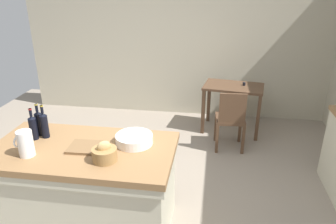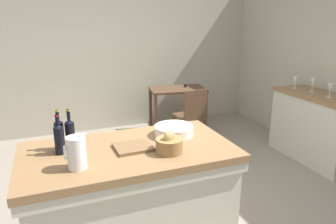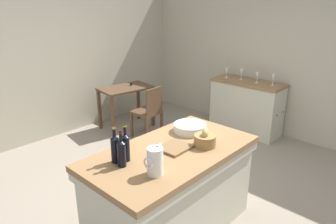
{
  "view_description": "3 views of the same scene",
  "coord_description": "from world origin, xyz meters",
  "px_view_note": "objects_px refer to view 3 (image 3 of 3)",
  "views": [
    {
      "loc": [
        0.65,
        -2.89,
        2.3
      ],
      "look_at": [
        0.16,
        0.38,
        0.91
      ],
      "focal_mm": 34.36,
      "sensor_mm": 36.0,
      "label": 1
    },
    {
      "loc": [
        -1.03,
        -2.74,
        1.88
      ],
      "look_at": [
        0.14,
        0.29,
        0.9
      ],
      "focal_mm": 33.46,
      "sensor_mm": 36.0,
      "label": 2
    },
    {
      "loc": [
        -2.41,
        -2.24,
        2.18
      ],
      "look_at": [
        0.11,
        0.11,
        0.96
      ],
      "focal_mm": 33.01,
      "sensor_mm": 36.0,
      "label": 3
    }
  ],
  "objects_px": {
    "bread_basket": "(205,140)",
    "wine_bottle_green": "(121,153)",
    "wine_glass_left": "(257,76)",
    "wine_glass_middle": "(242,72)",
    "wine_bottle_dark": "(126,147)",
    "wine_glass_right": "(227,71)",
    "wine_bottle_amber": "(115,148)",
    "writing_desk": "(126,94)",
    "wine_glass_far_left": "(273,78)",
    "cutting_board": "(175,147)",
    "wooden_chair": "(149,111)",
    "side_cabinet": "(246,107)",
    "wash_bowl": "(190,128)",
    "island_table": "(172,187)",
    "pitcher": "(155,161)"
  },
  "relations": [
    {
      "from": "bread_basket",
      "to": "wine_bottle_green",
      "type": "bearing_deg",
      "value": 160.83
    },
    {
      "from": "wine_glass_left",
      "to": "wine_glass_middle",
      "type": "relative_size",
      "value": 0.95
    },
    {
      "from": "wine_bottle_dark",
      "to": "wine_bottle_green",
      "type": "distance_m",
      "value": 0.1
    },
    {
      "from": "wine_bottle_green",
      "to": "wine_glass_right",
      "type": "xyz_separation_m",
      "value": [
        3.23,
        1.07,
        0.03
      ]
    },
    {
      "from": "wine_bottle_amber",
      "to": "wine_bottle_green",
      "type": "bearing_deg",
      "value": -94.47
    },
    {
      "from": "bread_basket",
      "to": "wine_glass_left",
      "type": "distance_m",
      "value": 2.59
    },
    {
      "from": "writing_desk",
      "to": "wine_glass_right",
      "type": "xyz_separation_m",
      "value": [
        1.27,
        -1.26,
        0.4
      ]
    },
    {
      "from": "wine_bottle_green",
      "to": "wine_glass_far_left",
      "type": "relative_size",
      "value": 1.67
    },
    {
      "from": "wine_bottle_dark",
      "to": "cutting_board",
      "type": "bearing_deg",
      "value": -18.75
    },
    {
      "from": "wine_glass_middle",
      "to": "wine_glass_far_left",
      "type": "bearing_deg",
      "value": -90.74
    },
    {
      "from": "wine_glass_far_left",
      "to": "wine_glass_left",
      "type": "relative_size",
      "value": 1.04
    },
    {
      "from": "cutting_board",
      "to": "wine_bottle_amber",
      "type": "distance_m",
      "value": 0.58
    },
    {
      "from": "wine_bottle_amber",
      "to": "wooden_chair",
      "type": "bearing_deg",
      "value": 40.06
    },
    {
      "from": "side_cabinet",
      "to": "writing_desk",
      "type": "height_order",
      "value": "side_cabinet"
    },
    {
      "from": "wash_bowl",
      "to": "bread_basket",
      "type": "relative_size",
      "value": 1.63
    },
    {
      "from": "wine_bottle_dark",
      "to": "wooden_chair",
      "type": "bearing_deg",
      "value": 42.02
    },
    {
      "from": "bread_basket",
      "to": "wine_bottle_amber",
      "type": "relative_size",
      "value": 0.66
    },
    {
      "from": "island_table",
      "to": "writing_desk",
      "type": "bearing_deg",
      "value": 59.27
    },
    {
      "from": "wooden_chair",
      "to": "wine_glass_right",
      "type": "xyz_separation_m",
      "value": [
        1.32,
        -0.62,
        0.56
      ]
    },
    {
      "from": "wine_bottle_dark",
      "to": "wine_bottle_amber",
      "type": "xyz_separation_m",
      "value": [
        -0.08,
        0.04,
        -0.0
      ]
    },
    {
      "from": "writing_desk",
      "to": "island_table",
      "type": "bearing_deg",
      "value": -120.73
    },
    {
      "from": "wine_glass_left",
      "to": "wine_bottle_amber",
      "type": "bearing_deg",
      "value": -172.95
    },
    {
      "from": "wine_glass_right",
      "to": "wash_bowl",
      "type": "bearing_deg",
      "value": -155.84
    },
    {
      "from": "wooden_chair",
      "to": "wash_bowl",
      "type": "height_order",
      "value": "wash_bowl"
    },
    {
      "from": "island_table",
      "to": "wash_bowl",
      "type": "relative_size",
      "value": 4.86
    },
    {
      "from": "island_table",
      "to": "side_cabinet",
      "type": "distance_m",
      "value": 2.85
    },
    {
      "from": "cutting_board",
      "to": "wine_bottle_green",
      "type": "height_order",
      "value": "wine_bottle_green"
    },
    {
      "from": "cutting_board",
      "to": "wine_bottle_amber",
      "type": "height_order",
      "value": "wine_bottle_amber"
    },
    {
      "from": "island_table",
      "to": "cutting_board",
      "type": "distance_m",
      "value": 0.42
    },
    {
      "from": "writing_desk",
      "to": "wine_bottle_dark",
      "type": "distance_m",
      "value": 2.97
    },
    {
      "from": "island_table",
      "to": "wine_glass_middle",
      "type": "distance_m",
      "value": 2.98
    },
    {
      "from": "island_table",
      "to": "writing_desk",
      "type": "xyz_separation_m",
      "value": [
        1.45,
        2.43,
        0.16
      ]
    },
    {
      "from": "wine_bottle_amber",
      "to": "bread_basket",
      "type": "bearing_deg",
      "value": -25.32
    },
    {
      "from": "wine_bottle_dark",
      "to": "wine_bottle_amber",
      "type": "height_order",
      "value": "wine_bottle_dark"
    },
    {
      "from": "wine_glass_left",
      "to": "wine_glass_middle",
      "type": "xyz_separation_m",
      "value": [
        0.03,
        0.32,
        0.01
      ]
    },
    {
      "from": "wash_bowl",
      "to": "wine_glass_right",
      "type": "relative_size",
      "value": 1.93
    },
    {
      "from": "side_cabinet",
      "to": "writing_desk",
      "type": "bearing_deg",
      "value": 127.91
    },
    {
      "from": "cutting_board",
      "to": "wine_glass_left",
      "type": "xyz_separation_m",
      "value": [
        2.71,
        0.6,
        0.14
      ]
    },
    {
      "from": "island_table",
      "to": "wine_glass_middle",
      "type": "xyz_separation_m",
      "value": [
        2.78,
        0.91,
        0.57
      ]
    },
    {
      "from": "writing_desk",
      "to": "pitcher",
      "type": "height_order",
      "value": "pitcher"
    },
    {
      "from": "pitcher",
      "to": "wine_bottle_amber",
      "type": "bearing_deg",
      "value": 102.95
    },
    {
      "from": "wine_glass_far_left",
      "to": "wine_glass_middle",
      "type": "height_order",
      "value": "wine_glass_middle"
    },
    {
      "from": "wooden_chair",
      "to": "wash_bowl",
      "type": "bearing_deg",
      "value": -120.14
    },
    {
      "from": "island_table",
      "to": "wine_glass_far_left",
      "type": "height_order",
      "value": "wine_glass_far_left"
    },
    {
      "from": "side_cabinet",
      "to": "wine_glass_left",
      "type": "bearing_deg",
      "value": -92.93
    },
    {
      "from": "wash_bowl",
      "to": "wine_bottle_green",
      "type": "height_order",
      "value": "wine_bottle_green"
    },
    {
      "from": "wooden_chair",
      "to": "wine_bottle_dark",
      "type": "bearing_deg",
      "value": -137.98
    },
    {
      "from": "wine_bottle_amber",
      "to": "cutting_board",
      "type": "bearing_deg",
      "value": -20.34
    },
    {
      "from": "island_table",
      "to": "wooden_chair",
      "type": "distance_m",
      "value": 2.27
    },
    {
      "from": "side_cabinet",
      "to": "wine_glass_left",
      "type": "xyz_separation_m",
      "value": [
        -0.01,
        -0.16,
        0.58
      ]
    }
  ]
}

